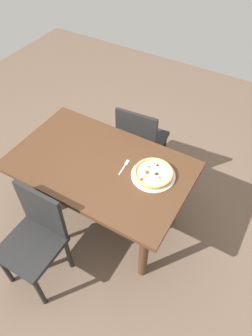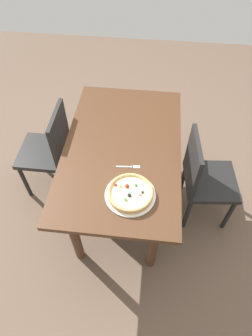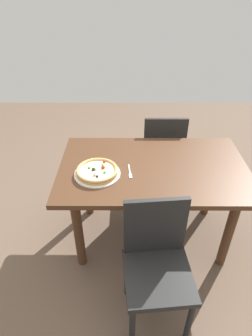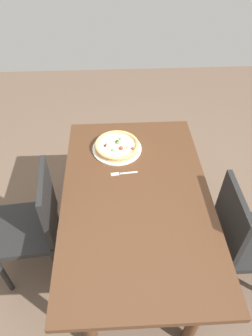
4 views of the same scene
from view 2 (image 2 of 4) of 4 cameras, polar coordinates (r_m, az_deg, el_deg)
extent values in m
plane|color=brown|center=(2.67, -0.59, -6.57)|extent=(6.00, 6.00, 0.00)
cube|color=#472B19|center=(2.10, -0.75, 3.78)|extent=(1.38, 0.85, 0.04)
cylinder|color=#472B19|center=(2.77, -5.18, 7.56)|extent=(0.07, 0.07, 0.70)
cylinder|color=#472B19|center=(2.15, -10.18, -13.30)|extent=(0.07, 0.07, 0.70)
cylinder|color=#472B19|center=(2.74, 6.67, 6.63)|extent=(0.07, 0.07, 0.70)
cylinder|color=#472B19|center=(2.10, 5.48, -15.00)|extent=(0.07, 0.07, 0.70)
cylinder|color=black|center=(2.69, -19.51, -2.58)|extent=(0.04, 0.04, 0.41)
cylinder|color=black|center=(2.88, -17.44, 2.87)|extent=(0.04, 0.04, 0.41)
cylinder|color=black|center=(2.58, -12.57, -3.32)|extent=(0.04, 0.04, 0.41)
cylinder|color=black|center=(2.78, -10.90, 2.39)|extent=(0.04, 0.04, 0.41)
cube|color=black|center=(2.56, -16.18, 3.08)|extent=(0.40, 0.40, 0.04)
cube|color=black|center=(2.34, -13.14, 6.50)|extent=(0.38, 0.03, 0.42)
cylinder|color=black|center=(2.68, 18.40, -2.46)|extent=(0.04, 0.04, 0.41)
cylinder|color=black|center=(2.51, 19.80, -8.76)|extent=(0.04, 0.04, 0.41)
cylinder|color=black|center=(2.60, 11.23, -2.43)|extent=(0.04, 0.04, 0.41)
cylinder|color=black|center=(2.42, 12.07, -8.98)|extent=(0.04, 0.04, 0.41)
cube|color=black|center=(2.36, 16.57, -2.57)|extent=(0.44, 0.44, 0.04)
cube|color=black|center=(2.14, 13.18, 1.05)|extent=(0.38, 0.07, 0.42)
cylinder|color=silver|center=(1.83, 0.86, -5.39)|extent=(0.33, 0.33, 0.01)
cylinder|color=tan|center=(1.81, 0.86, -5.15)|extent=(0.29, 0.29, 0.02)
cylinder|color=beige|center=(1.80, 0.87, -4.94)|extent=(0.25, 0.25, 0.01)
torus|color=tan|center=(1.80, 0.87, -4.82)|extent=(0.29, 0.29, 0.02)
sphere|color=#4C9E38|center=(1.79, 0.64, -5.21)|extent=(0.02, 0.02, 0.02)
sphere|color=#E58C7F|center=(1.79, 2.82, -5.27)|extent=(0.02, 0.02, 0.02)
sphere|color=maroon|center=(1.82, 0.19, -3.59)|extent=(0.03, 0.03, 0.03)
sphere|color=#262626|center=(1.80, 3.33, -4.81)|extent=(0.02, 0.02, 0.02)
sphere|color=#262626|center=(1.78, 0.67, -5.43)|extent=(0.02, 0.02, 0.02)
sphere|color=gold|center=(1.82, -1.12, -3.68)|extent=(0.02, 0.02, 0.02)
sphere|color=#4C9E38|center=(1.77, -0.10, -6.29)|extent=(0.02, 0.02, 0.02)
sphere|color=#4C9E38|center=(1.83, 1.99, -3.43)|extent=(0.02, 0.02, 0.02)
sphere|color=maroon|center=(1.83, -2.01, -3.38)|extent=(0.02, 0.02, 0.02)
cube|color=silver|center=(1.96, -0.37, 0.27)|extent=(0.02, 0.11, 0.00)
cube|color=silver|center=(1.96, 2.11, 0.22)|extent=(0.03, 0.05, 0.00)
camera|label=1|loc=(1.53, -81.56, 21.31)|focal=33.08mm
camera|label=3|loc=(1.96, 60.97, 17.29)|focal=30.15mm
camera|label=4|loc=(2.50, 6.97, 46.46)|focal=32.10mm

